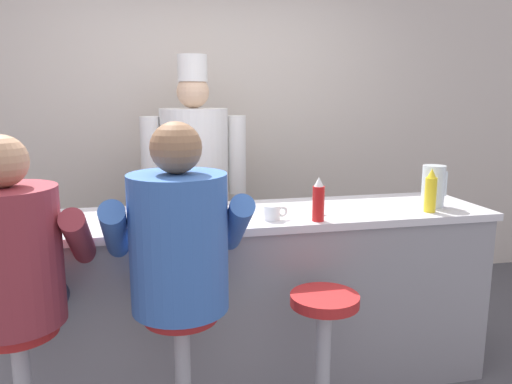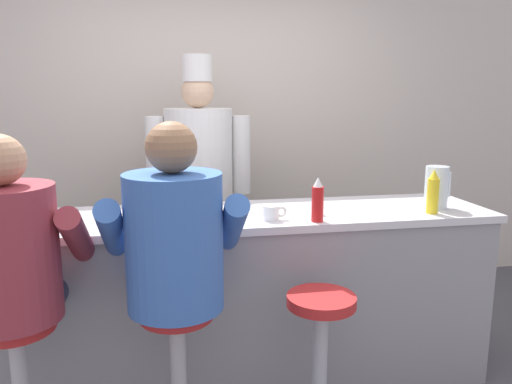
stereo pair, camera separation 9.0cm
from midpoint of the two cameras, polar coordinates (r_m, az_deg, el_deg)
The scene contains 12 objects.
wall_back at distance 4.09m, azimuth -6.49°, elevation 7.21°, with size 10.00×0.06×2.70m.
diner_counter at distance 2.86m, azimuth -2.86°, elevation -12.07°, with size 2.80×0.65×0.99m.
ketchup_bottle_red at distance 2.54m, azimuth 6.14°, elevation -0.97°, with size 0.06×0.06×0.23m.
mustard_bottle_yellow at distance 2.86m, azimuth 18.49°, elevation 0.03°, with size 0.06×0.06×0.24m.
hot_sauce_bottle_orange at distance 2.73m, azimuth 5.86°, elevation -1.10°, with size 0.03×0.03×0.13m.
water_pitcher_clear at distance 3.00m, azimuth 18.80°, elevation 0.64°, with size 0.15×0.13×0.24m.
breakfast_plate at distance 2.65m, azimuth -6.81°, elevation -2.48°, with size 0.27×0.27×0.05m.
coffee_mug_white at distance 2.55m, azimuth 0.90°, elevation -2.37°, with size 0.13×0.08×0.08m.
diner_seated_maroon at distance 2.25m, azimuth -27.01°, elevation -7.52°, with size 0.59×0.59×1.47m.
diner_seated_blue at distance 2.18m, azimuth -10.02°, elevation -6.56°, with size 0.63×0.62×1.52m.
empty_stool_round at distance 2.45m, azimuth 6.62°, elevation -16.76°, with size 0.32×0.32×0.72m.
cook_in_whites_near at distance 3.57m, azimuth -7.70°, elevation 1.58°, with size 0.74×0.47×1.89m.
Camera 1 is at (-0.48, -2.26, 1.62)m, focal length 35.00 mm.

